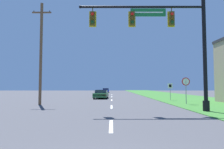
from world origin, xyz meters
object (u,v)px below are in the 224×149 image
(car_ahead, at_px, (101,94))
(utility_pole_near, at_px, (41,52))
(stop_sign, at_px, (186,85))
(route_sign_post, at_px, (170,88))
(far_car, at_px, (106,90))
(signal_mast, at_px, (170,38))

(car_ahead, relative_size, utility_pole_near, 0.47)
(stop_sign, distance_m, route_sign_post, 5.18)
(car_ahead, height_order, utility_pole_near, utility_pole_near)
(route_sign_post, bearing_deg, far_car, 105.41)
(signal_mast, height_order, far_car, signal_mast)
(far_car, bearing_deg, car_ahead, -89.53)
(route_sign_post, height_order, utility_pole_near, utility_pole_near)
(stop_sign, xyz_separation_m, route_sign_post, (0.02, 5.17, -0.34))
(far_car, relative_size, utility_pole_near, 0.45)
(signal_mast, bearing_deg, car_ahead, 110.56)
(far_car, distance_m, route_sign_post, 33.12)
(signal_mast, distance_m, route_sign_post, 11.53)
(signal_mast, relative_size, far_car, 2.06)
(signal_mast, distance_m, car_ahead, 16.42)
(utility_pole_near, bearing_deg, route_sign_post, 21.90)
(stop_sign, bearing_deg, far_car, 103.32)
(far_car, distance_m, stop_sign, 38.13)
(stop_sign, bearing_deg, signal_mast, -119.11)
(signal_mast, height_order, route_sign_post, signal_mast)
(signal_mast, xyz_separation_m, stop_sign, (3.00, 5.39, -3.19))
(signal_mast, xyz_separation_m, car_ahead, (-5.55, 14.80, -4.45))
(signal_mast, height_order, utility_pole_near, utility_pole_near)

